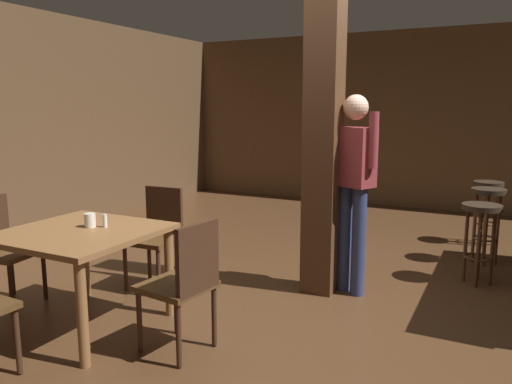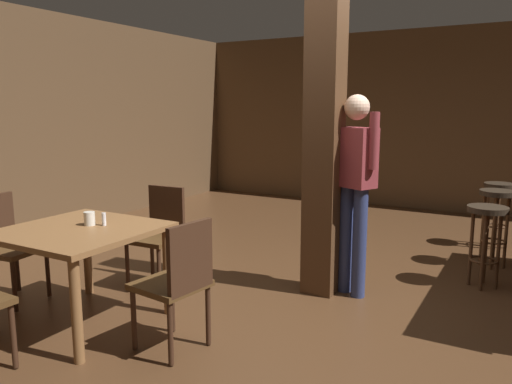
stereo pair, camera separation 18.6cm
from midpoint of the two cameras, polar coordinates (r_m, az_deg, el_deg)
name	(u,v)px [view 1 (the left image)]	position (r m, az deg, el deg)	size (l,w,h in m)	color
ground_plane	(316,303)	(4.29, 5.64, -12.53)	(10.80, 10.80, 0.00)	#4C301C
wall_back	(417,120)	(8.33, 17.27, 7.83)	(8.00, 0.10, 2.80)	brown
pillar	(323,133)	(4.29, 6.47, 6.73)	(0.28, 0.28, 2.80)	#4C301C
dining_table	(81,245)	(3.90, -20.63, -5.65)	(1.03, 1.03, 0.74)	brown
chair_west	(1,245)	(4.61, -28.13, -5.42)	(0.47, 0.47, 0.89)	#4C3319
chair_east	(185,280)	(3.34, -9.75, -9.90)	(0.47, 0.47, 0.89)	#4C3319
chair_north	(158,232)	(4.61, -12.33, -4.46)	(0.44, 0.44, 0.89)	#4C3319
napkin_cup	(90,220)	(3.93, -19.74, -3.06)	(0.08, 0.08, 0.10)	silver
salt_shaker	(105,221)	(3.89, -18.20, -3.14)	(0.03, 0.03, 0.10)	silver
standing_person	(353,180)	(4.31, 9.87, 1.35)	(0.46, 0.32, 1.72)	maroon
bar_stool_near	(481,225)	(4.95, 23.31, -3.44)	(0.35, 0.35, 0.75)	#2D2319
bar_stool_mid	(487,208)	(5.61, 24.08, -1.72)	(0.34, 0.34, 0.79)	#2D2319
bar_stool_far	(487,198)	(6.41, 24.19, -0.63)	(0.33, 0.33, 0.75)	#2D2319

